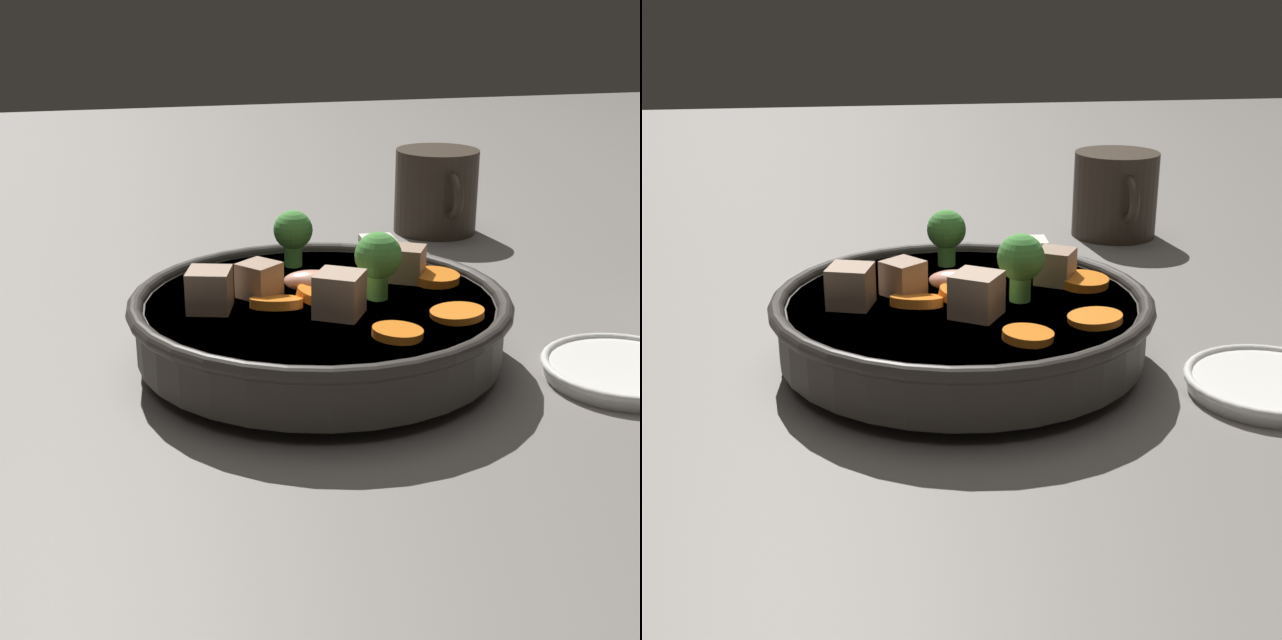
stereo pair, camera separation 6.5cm
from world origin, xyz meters
TOP-DOWN VIEW (x-y plane):
  - ground_plane at (0.00, 0.00)m, footprint 3.00×3.00m
  - stirfry_bowl at (-0.00, 0.00)m, footprint 0.28×0.28m
  - side_saucer at (0.08, 0.20)m, footprint 0.12×0.12m
  - dark_mug at (-0.33, 0.22)m, footprint 0.12×0.09m

SIDE VIEW (x-z plane):
  - ground_plane at x=0.00m, z-range 0.00..0.00m
  - side_saucer at x=0.08m, z-range 0.00..0.01m
  - stirfry_bowl at x=0.00m, z-range -0.01..0.08m
  - dark_mug at x=-0.33m, z-range 0.00..0.09m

